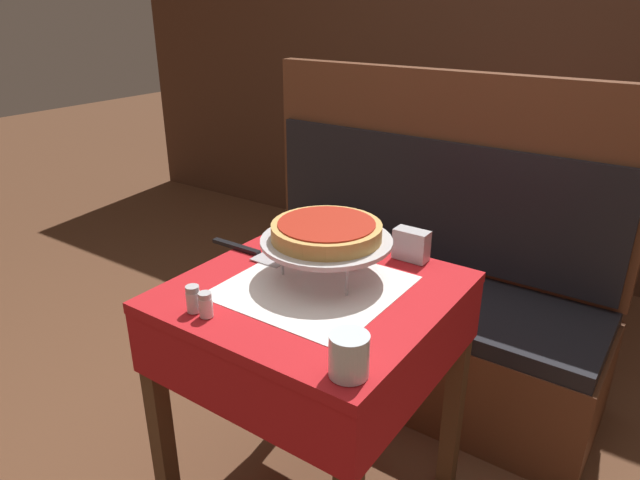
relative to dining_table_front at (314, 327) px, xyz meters
The scene contains 12 objects.
dining_table_front is the anchor object (origin of this frame).
dining_table_rear 1.54m from the dining_table_front, 90.51° to the left, with size 0.79×0.79×0.77m.
booth_bench 0.84m from the dining_table_front, 95.68° to the left, with size 1.49×0.52×1.22m.
back_wall_panel 2.17m from the dining_table_front, 90.00° to the left, with size 6.00×0.04×2.40m, color #4C2D1E.
pizza_pan_stand 0.24m from the dining_table_front, 95.15° to the left, with size 0.35×0.35×0.11m.
deep_dish_pizza 0.27m from the dining_table_front, 95.15° to the left, with size 0.29×0.29×0.05m.
pizza_server 0.31m from the dining_table_front, 166.40° to the left, with size 0.28×0.08×0.01m.
water_glass_near 0.42m from the dining_table_front, 44.18° to the right, with size 0.08×0.08×0.09m.
salt_shaker 0.35m from the dining_table_front, 121.11° to the right, with size 0.03×0.03×0.07m.
pepper_shaker 0.33m from the dining_table_front, 114.19° to the right, with size 0.03×0.03×0.06m.
napkin_holder 0.37m from the dining_table_front, 65.88° to the left, with size 0.10×0.05×0.09m.
condiment_caddy 1.47m from the dining_table_front, 92.09° to the left, with size 0.11×0.11×0.14m.
Camera 1 is at (0.77, -1.08, 1.47)m, focal length 32.00 mm.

